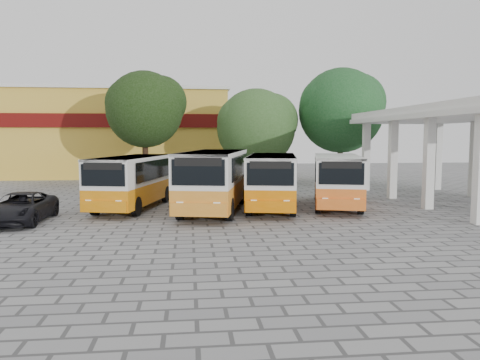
{
  "coord_description": "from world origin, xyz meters",
  "views": [
    {
      "loc": [
        -4.5,
        -21.13,
        3.7
      ],
      "look_at": [
        -1.87,
        3.01,
        1.5
      ],
      "focal_mm": 35.0,
      "sensor_mm": 36.0,
      "label": 1
    }
  ],
  "objects": [
    {
      "name": "tree_right",
      "position": [
        7.93,
        16.16,
        6.13
      ],
      "size": [
        7.21,
        6.87,
        9.34
      ],
      "color": "#45351D",
      "rests_on": "ground"
    },
    {
      "name": "tree_left",
      "position": [
        -7.78,
        15.48,
        6.05
      ],
      "size": [
        6.13,
        5.84,
        8.78
      ],
      "color": "#342214",
      "rests_on": "ground"
    },
    {
      "name": "terminal_shelter",
      "position": [
        10.5,
        4.0,
        4.91
      ],
      "size": [
        6.8,
        15.8,
        5.4
      ],
      "color": "silver",
      "rests_on": "ground"
    },
    {
      "name": "tree_middle",
      "position": [
        0.93,
        16.16,
        4.68
      ],
      "size": [
        6.59,
        6.27,
        7.61
      ],
      "color": "#3C2C18",
      "rests_on": "ground"
    },
    {
      "name": "bus_centre_left",
      "position": [
        -3.25,
        2.28,
        1.75
      ],
      "size": [
        4.24,
        8.78,
        3.02
      ],
      "rotation": [
        0.0,
        0.0,
        -0.21
      ],
      "color": "orange",
      "rests_on": "ground"
    },
    {
      "name": "parked_car",
      "position": [
        -11.84,
        -0.04,
        0.65
      ],
      "size": [
        2.24,
        4.72,
        1.3
      ],
      "primitive_type": "imported",
      "rotation": [
        0.0,
        0.0,
        -0.02
      ],
      "color": "black",
      "rests_on": "ground"
    },
    {
      "name": "bus_far_right",
      "position": [
        3.4,
        3.15,
        1.59
      ],
      "size": [
        4.21,
        8.05,
        2.74
      ],
      "rotation": [
        0.0,
        0.0,
        -0.26
      ],
      "color": "orange",
      "rests_on": "ground"
    },
    {
      "name": "bus_centre_right",
      "position": [
        -0.19,
        2.87,
        1.62
      ],
      "size": [
        3.83,
        8.11,
        2.79
      ],
      "rotation": [
        0.0,
        0.0,
        -0.2
      ],
      "color": "#D66B00",
      "rests_on": "ground"
    },
    {
      "name": "ground",
      "position": [
        0.0,
        0.0,
        0.0
      ],
      "size": [
        90.0,
        90.0,
        0.0
      ],
      "primitive_type": "plane",
      "color": "gray",
      "rests_on": "ground"
    },
    {
      "name": "bus_far_left",
      "position": [
        -7.42,
        3.69,
        1.58
      ],
      "size": [
        3.98,
        7.96,
        2.72
      ],
      "rotation": [
        0.0,
        0.0,
        -0.23
      ],
      "color": "orange",
      "rests_on": "ground"
    },
    {
      "name": "shophouse_block",
      "position": [
        -11.0,
        25.99,
        4.16
      ],
      "size": [
        20.4,
        10.4,
        8.3
      ],
      "color": "gold",
      "rests_on": "ground"
    }
  ]
}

